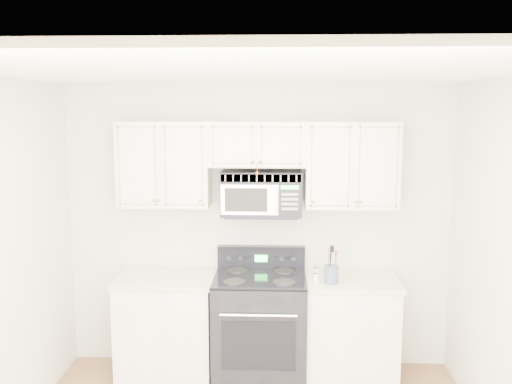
{
  "coord_description": "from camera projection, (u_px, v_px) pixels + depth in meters",
  "views": [
    {
      "loc": [
        0.2,
        -3.37,
        2.41
      ],
      "look_at": [
        0.0,
        1.3,
        1.69
      ],
      "focal_mm": 40.0,
      "sensor_mm": 36.0,
      "label": 1
    }
  ],
  "objects": [
    {
      "name": "shaker_salt",
      "position": [
        317.0,
        272.0,
        4.95
      ],
      "size": [
        0.04,
        0.04,
        0.1
      ],
      "color": "white",
      "rests_on": "base_cabinet_right"
    },
    {
      "name": "room",
      "position": [
        247.0,
        287.0,
        3.51
      ],
      "size": [
        3.51,
        3.51,
        2.61
      ],
      "color": "olive",
      "rests_on": "ground"
    },
    {
      "name": "upper_cabinets",
      "position": [
        257.0,
        160.0,
        4.98
      ],
      "size": [
        2.44,
        0.37,
        0.75
      ],
      "color": "white",
      "rests_on": "ground"
    },
    {
      "name": "microwave",
      "position": [
        261.0,
        193.0,
        5.0
      ],
      "size": [
        0.7,
        0.4,
        0.39
      ],
      "color": "black",
      "rests_on": "ground"
    },
    {
      "name": "shaker_pepper",
      "position": [
        316.0,
        278.0,
        4.8
      ],
      "size": [
        0.04,
        0.04,
        0.1
      ],
      "color": "white",
      "rests_on": "base_cabinet_right"
    },
    {
      "name": "base_cabinet_left",
      "position": [
        167.0,
        329.0,
        5.09
      ],
      "size": [
        0.86,
        0.65,
        0.92
      ],
      "color": "white",
      "rests_on": "ground"
    },
    {
      "name": "utensil_crock",
      "position": [
        331.0,
        273.0,
        4.81
      ],
      "size": [
        0.12,
        0.12,
        0.32
      ],
      "color": "#435871",
      "rests_on": "base_cabinet_right"
    },
    {
      "name": "base_cabinet_right",
      "position": [
        347.0,
        332.0,
        5.03
      ],
      "size": [
        0.86,
        0.65,
        0.92
      ],
      "color": "white",
      "rests_on": "ground"
    },
    {
      "name": "range",
      "position": [
        260.0,
        325.0,
        5.03
      ],
      "size": [
        0.8,
        0.72,
        1.13
      ],
      "color": "black",
      "rests_on": "ground"
    }
  ]
}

